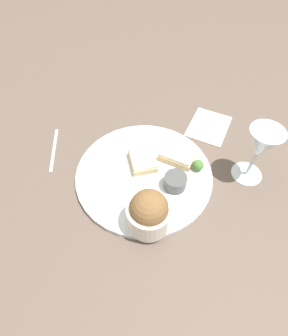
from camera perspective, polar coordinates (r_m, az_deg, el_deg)
The scene contains 10 objects.
ground_plane at distance 0.69m, azimuth -0.00°, elevation -1.70°, with size 4.00×4.00×0.00m, color brown.
dinner_plate at distance 0.69m, azimuth -0.00°, elevation -1.36°, with size 0.36×0.36×0.01m.
salad_bowl at distance 0.57m, azimuth 1.07°, elevation -9.60°, with size 0.10×0.10×0.11m.
sauce_ramekin at distance 0.65m, azimuth 6.82°, elevation -2.87°, with size 0.06×0.06×0.04m.
cheese_toast_near at distance 0.71m, azimuth 7.34°, elevation 2.89°, with size 0.11×0.10×0.03m.
cheese_toast_far at distance 0.69m, azimuth -0.33°, elevation 1.67°, with size 0.10×0.09×0.03m.
wine_glass at distance 0.67m, azimuth 24.06°, elevation 4.35°, with size 0.08×0.08×0.16m.
garnish at distance 0.69m, azimuth 11.65°, elevation 0.59°, with size 0.03×0.03×0.03m.
napkin at distance 0.84m, azimuth 13.91°, elevation 8.86°, with size 0.16×0.17×0.01m.
fork at distance 0.79m, azimuth -19.03°, elevation 3.89°, with size 0.14×0.10×0.01m.
Camera 1 is at (-0.32, 0.25, 0.56)m, focal length 28.00 mm.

